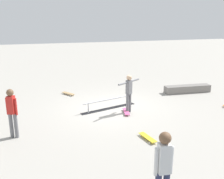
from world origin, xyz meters
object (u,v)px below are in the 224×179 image
skateboard_main (126,111)px  bystander_red_shirt (12,111)px  skater_main (129,91)px  bystander_white_shirt (163,168)px  skate_ledge (187,89)px  grind_rail (109,104)px  loose_skateboard_yellow (148,137)px  loose_skateboard_natural (68,93)px

skateboard_main → bystander_red_shirt: (4.27, 1.03, 0.86)m
skater_main → bystander_white_shirt: bearing=-135.1°
skateboard_main → skate_ledge: bearing=126.2°
grind_rail → bystander_white_shirt: size_ratio=1.49×
bystander_white_shirt → loose_skateboard_yellow: 3.26m
bystander_white_shirt → bystander_red_shirt: 5.35m
skater_main → bystander_red_shirt: size_ratio=0.97×
loose_skateboard_natural → skateboard_main: bearing=-3.1°
skate_ledge → bystander_white_shirt: bearing=54.3°
grind_rail → loose_skateboard_yellow: bearing=82.0°
bystander_white_shirt → loose_skateboard_yellow: bystander_white_shirt is taller
loose_skateboard_yellow → loose_skateboard_natural: 6.01m
grind_rail → loose_skateboard_yellow: 3.18m
skate_ledge → loose_skateboard_yellow: 6.06m
skate_ledge → bystander_red_shirt: bystander_red_shirt is taller
bystander_white_shirt → loose_skateboard_natural: size_ratio=2.25×
skater_main → loose_skateboard_yellow: 2.64m
grind_rail → skate_ledge: grind_rail is taller
grind_rail → loose_skateboard_natural: grind_rail is taller
skateboard_main → bystander_white_shirt: 5.58m
skateboard_main → bystander_white_shirt: (1.16, 5.38, 0.91)m
skateboard_main → bystander_white_shirt: size_ratio=0.47×
grind_rail → bystander_red_shirt: (3.72, 1.75, 0.74)m
bystander_white_shirt → skate_ledge: bearing=-121.0°
loose_skateboard_yellow → grind_rail: bearing=177.1°
skateboard_main → bystander_red_shirt: bearing=-65.4°
bystander_white_shirt → loose_skateboard_natural: (0.82, -8.68, -0.91)m
grind_rail → skate_ledge: (-4.64, -1.20, -0.00)m
skate_ledge → skateboard_main: (4.10, 1.92, -0.12)m
grind_rail → bystander_white_shirt: (0.61, 6.11, 0.79)m
skater_main → skateboard_main: 0.87m
bystander_white_shirt → bystander_red_shirt: bearing=-49.7°
skateboard_main → bystander_red_shirt: 4.47m
loose_skateboard_yellow → bystander_white_shirt: bearing=-29.7°
loose_skateboard_natural → bystander_white_shirt: bearing=-28.7°
bystander_white_shirt → loose_skateboard_yellow: bearing=-104.5°
skateboard_main → bystander_white_shirt: bystander_white_shirt is taller
skater_main → bystander_white_shirt: (1.28, 5.44, 0.05)m
grind_rail → skateboard_main: grind_rail is taller
loose_skateboard_yellow → skater_main: bearing=163.8°
bystander_red_shirt → loose_skateboard_natural: bearing=86.2°
bystander_red_shirt → skateboard_main: bearing=37.7°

